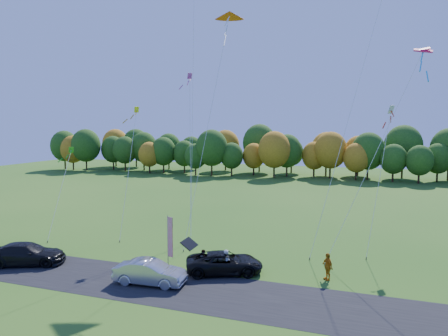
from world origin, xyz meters
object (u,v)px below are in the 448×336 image
(person_east, at_px, (327,266))
(feather_flag, at_px, (170,236))
(silver_sedan, at_px, (150,272))
(black_suv, at_px, (225,263))

(person_east, xyz_separation_m, feather_flag, (-11.40, -1.53, 1.52))
(person_east, relative_size, feather_flag, 0.47)
(silver_sedan, relative_size, feather_flag, 1.21)
(black_suv, distance_m, person_east, 7.30)
(person_east, distance_m, feather_flag, 11.61)
(black_suv, xyz_separation_m, silver_sedan, (-4.15, -3.55, 0.03))
(feather_flag, bearing_deg, silver_sedan, -89.34)
(black_suv, bearing_deg, silver_sedan, 108.09)
(silver_sedan, relative_size, person_east, 2.57)
(silver_sedan, height_order, person_east, person_east)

